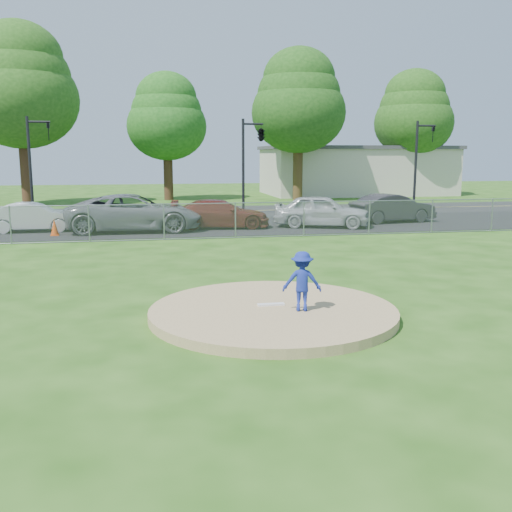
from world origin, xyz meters
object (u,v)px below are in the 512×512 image
(pitcher, at_px, (302,281))
(traffic_cone, at_px, (55,227))
(tree_left, at_px, (20,85))
(traffic_signal_left, at_px, (34,158))
(traffic_signal_center, at_px, (259,136))
(parked_car_white, at_px, (34,217))
(parked_car_charcoal, at_px, (393,208))
(traffic_signal_right, at_px, (419,157))
(parked_car_pearl, at_px, (322,211))
(tree_far_right, at_px, (414,113))
(parked_car_gray, at_px, (135,213))
(parked_car_darkred, at_px, (221,214))
(tree_center, at_px, (167,116))
(tree_right, at_px, (299,100))
(commercial_building, at_px, (355,170))

(pitcher, height_order, traffic_cone, pitcher)
(tree_left, relative_size, traffic_signal_left, 2.24)
(traffic_signal_center, distance_m, parked_car_white, 13.88)
(traffic_cone, distance_m, parked_car_charcoal, 16.83)
(traffic_signal_right, distance_m, parked_car_charcoal, 7.57)
(traffic_signal_center, bearing_deg, traffic_cone, -143.97)
(traffic_signal_right, relative_size, parked_car_pearl, 1.20)
(tree_far_right, xyz_separation_m, parked_car_pearl, (-14.25, -19.99, -6.26))
(tree_far_right, bearing_deg, traffic_signal_right, -113.91)
(parked_car_gray, relative_size, parked_car_darkred, 1.31)
(parked_car_darkred, xyz_separation_m, parked_car_pearl, (4.94, -0.52, 0.11))
(tree_center, relative_size, tree_far_right, 0.92)
(tree_right, height_order, parked_car_white, tree_right)
(pitcher, bearing_deg, tree_center, -74.42)
(tree_left, bearing_deg, commercial_building, 14.53)
(parked_car_pearl, bearing_deg, parked_car_white, 106.11)
(traffic_signal_center, height_order, pitcher, traffic_signal_center)
(tree_center, bearing_deg, tree_left, -163.30)
(traffic_signal_right, height_order, parked_car_pearl, traffic_signal_right)
(traffic_cone, bearing_deg, parked_car_white, 125.61)
(pitcher, height_order, parked_car_pearl, parked_car_pearl)
(commercial_building, height_order, parked_car_white, commercial_building)
(tree_right, relative_size, pitcher, 9.07)
(tree_far_right, xyz_separation_m, pitcher, (-19.44, -35.33, -6.22))
(traffic_cone, xyz_separation_m, parked_car_white, (-1.13, 1.58, 0.31))
(tree_center, relative_size, traffic_cone, 13.78)
(tree_far_right, distance_m, parked_car_charcoal, 22.13)
(traffic_signal_center, distance_m, parked_car_darkred, 8.20)
(parked_car_darkred, relative_size, parked_car_pearl, 1.01)
(parked_car_gray, distance_m, parked_car_charcoal, 13.32)
(tree_right, height_order, traffic_cone, tree_right)
(traffic_signal_right, height_order, parked_car_white, traffic_signal_right)
(tree_far_right, relative_size, traffic_cone, 15.03)
(tree_far_right, bearing_deg, commercial_building, 143.13)
(traffic_signal_left, bearing_deg, tree_far_right, 24.32)
(traffic_cone, xyz_separation_m, parked_car_charcoal, (16.70, 2.04, 0.38))
(pitcher, relative_size, parked_car_charcoal, 0.29)
(commercial_building, xyz_separation_m, tree_right, (-7.00, -6.00, 5.49))
(traffic_cone, relative_size, parked_car_charcoal, 0.16)
(traffic_signal_center, relative_size, parked_car_darkred, 1.19)
(tree_far_right, bearing_deg, tree_right, -164.74)
(tree_center, xyz_separation_m, tree_right, (10.00, -2.00, 1.18))
(traffic_signal_left, bearing_deg, parked_car_pearl, -25.71)
(traffic_signal_left, xyz_separation_m, traffic_signal_center, (12.73, -0.00, 1.25))
(tree_left, relative_size, traffic_signal_center, 2.24)
(commercial_building, relative_size, traffic_signal_center, 2.93)
(traffic_signal_left, bearing_deg, parked_car_charcoal, -16.91)
(traffic_signal_center, distance_m, parked_car_pearl, 8.15)
(tree_far_right, relative_size, traffic_signal_center, 1.92)
(tree_center, relative_size, traffic_signal_right, 1.76)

